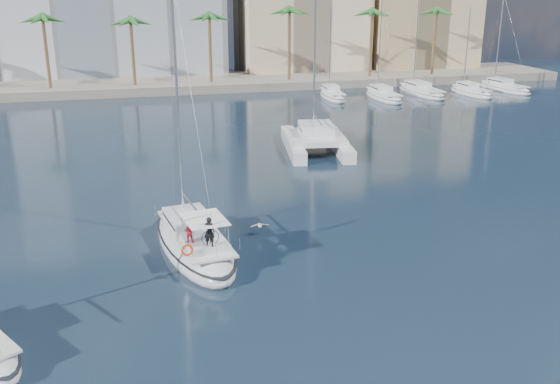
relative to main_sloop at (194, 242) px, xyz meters
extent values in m
plane|color=black|center=(3.81, -1.13, -0.52)|extent=(160.00, 160.00, 0.00)
cube|color=gray|center=(3.81, 59.87, 0.08)|extent=(120.00, 14.00, 1.20)
cube|color=beige|center=(25.81, 68.87, 9.48)|extent=(20.00, 14.00, 20.00)
cube|color=tan|center=(45.81, 66.87, 8.48)|extent=(18.00, 12.00, 18.00)
cylinder|color=brown|center=(3.81, 55.87, 4.73)|extent=(0.44, 0.44, 10.50)
sphere|color=#266324|center=(3.81, 55.87, 9.98)|extent=(3.60, 3.60, 3.60)
cylinder|color=brown|center=(37.81, 55.87, 4.73)|extent=(0.44, 0.44, 10.50)
sphere|color=#266324|center=(37.81, 55.87, 9.98)|extent=(3.60, 3.60, 3.60)
ellipsoid|color=silver|center=(0.00, 0.01, -0.18)|extent=(5.11, 11.42, 2.29)
ellipsoid|color=black|center=(0.00, 0.01, 0.15)|extent=(5.16, 11.53, 0.18)
cube|color=silver|center=(0.03, -0.20, 0.69)|extent=(3.70, 8.54, 0.12)
cube|color=silver|center=(-0.16, 1.06, 1.05)|extent=(2.87, 3.91, 0.60)
cube|color=black|center=(-0.16, 1.06, 1.07)|extent=(2.83, 3.50, 0.14)
cylinder|color=#B7BABF|center=(-0.35, 2.32, 7.97)|extent=(0.15, 0.15, 14.45)
cylinder|color=#B7BABF|center=(-0.01, 0.11, 2.25)|extent=(0.77, 4.42, 0.11)
cube|color=silver|center=(0.35, -2.29, 0.93)|extent=(2.48, 3.04, 0.36)
cube|color=white|center=(0.36, -2.40, 2.30)|extent=(2.48, 3.04, 0.04)
torus|color=silver|center=(0.51, -3.34, 1.60)|extent=(0.95, 0.20, 0.96)
torus|color=red|center=(-0.76, -3.96, 1.30)|extent=(0.65, 0.29, 0.64)
imported|color=black|center=(0.47, -3.33, 1.93)|extent=(0.70, 0.59, 1.64)
imported|color=#A51922|center=(-0.49, -2.48, 1.71)|extent=(0.72, 0.64, 1.21)
cube|color=silver|center=(11.49, 20.65, 0.03)|extent=(2.80, 10.89, 1.10)
cube|color=silver|center=(15.66, 20.02, 0.03)|extent=(2.80, 10.89, 1.10)
cube|color=silver|center=(13.49, 19.80, 0.78)|extent=(5.65, 6.61, 0.50)
cube|color=silver|center=(13.58, 20.33, 1.48)|extent=(3.43, 3.66, 1.00)
cube|color=black|center=(13.58, 20.33, 1.53)|extent=(3.39, 3.23, 0.18)
cylinder|color=#B7BABF|center=(13.82, 21.94, 8.21)|extent=(0.18, 0.18, 14.45)
ellipsoid|color=silver|center=(4.13, 1.29, 0.16)|extent=(0.23, 0.44, 0.21)
sphere|color=silver|center=(4.13, 1.50, 0.18)|extent=(0.12, 0.12, 0.12)
cube|color=gray|center=(3.82, 1.29, 0.19)|extent=(0.51, 0.18, 0.12)
cube|color=gray|center=(4.45, 1.29, 0.19)|extent=(0.51, 0.18, 0.12)
camera|label=1|loc=(-3.23, -33.22, 14.14)|focal=40.00mm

